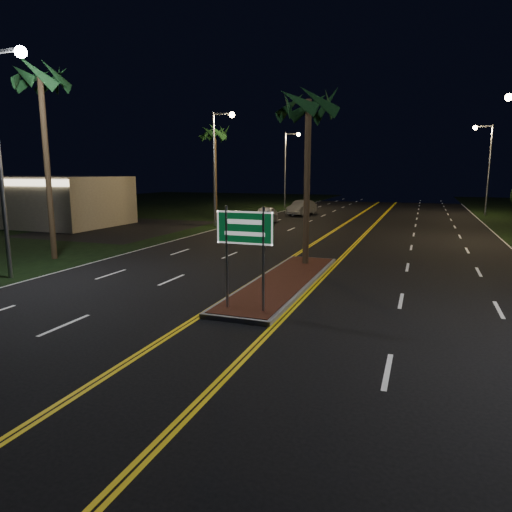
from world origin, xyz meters
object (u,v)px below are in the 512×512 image
at_px(highway_sign, 245,238).
at_px(palm_left_near, 40,80).
at_px(streetlight_left_mid, 218,156).
at_px(car_near, 265,214).
at_px(streetlight_right_far, 486,159).
at_px(commercial_building, 34,200).
at_px(car_far, 302,207).
at_px(palm_left_far, 215,133).
at_px(median_island, 284,281).
at_px(streetlight_left_far, 288,161).
at_px(streetlight_left_near, 4,138).
at_px(palm_median, 309,105).

height_order(highway_sign, palm_left_near, palm_left_near).
xyz_separation_m(streetlight_left_mid, car_near, (3.02, 2.83, -4.79)).
bearing_deg(streetlight_right_far, highway_sign, -105.15).
distance_m(commercial_building, palm_left_near, 19.25).
bearing_deg(palm_left_near, car_far, 78.52).
bearing_deg(palm_left_far, car_far, 53.31).
bearing_deg(palm_left_far, median_island, -58.64).
xyz_separation_m(median_island, highway_sign, (0.00, -4.20, 2.32)).
xyz_separation_m(streetlight_left_far, streetlight_right_far, (21.23, -2.00, 0.00)).
xyz_separation_m(streetlight_left_near, streetlight_left_far, (0.00, 40.00, 0.00)).
bearing_deg(streetlight_left_near, car_far, 83.22).
relative_size(highway_sign, streetlight_left_far, 0.36).
height_order(median_island, highway_sign, highway_sign).
bearing_deg(streetlight_left_mid, car_near, 43.12).
relative_size(streetlight_left_far, palm_left_far, 1.02).
distance_m(commercial_building, palm_left_far, 16.47).
bearing_deg(streetlight_left_near, median_island, 15.78).
distance_m(median_island, streetlight_left_mid, 20.80).
xyz_separation_m(highway_sign, streetlight_left_mid, (-10.61, 21.20, 3.25)).
xyz_separation_m(streetlight_left_mid, streetlight_left_far, (0.00, 20.00, 0.00)).
xyz_separation_m(streetlight_left_mid, palm_left_near, (-1.89, -16.00, 3.02)).
distance_m(median_island, highway_sign, 4.80).
relative_size(streetlight_right_far, palm_median, 1.08).
distance_m(median_island, streetlight_left_far, 38.89).
bearing_deg(streetlight_right_far, car_near, -140.19).
relative_size(commercial_building, palm_median, 1.81).
bearing_deg(streetlight_left_mid, palm_left_near, -96.73).
bearing_deg(car_near, palm_left_near, -113.81).
xyz_separation_m(streetlight_left_near, palm_left_far, (-2.19, 24.00, 2.09)).
bearing_deg(commercial_building, streetlight_right_far, 31.01).
bearing_deg(highway_sign, streetlight_left_far, 104.44).
distance_m(streetlight_left_near, streetlight_left_mid, 20.00).
distance_m(palm_median, palm_left_near, 12.82).
bearing_deg(streetlight_right_far, streetlight_left_near, -119.19).
xyz_separation_m(commercial_building, streetlight_left_near, (15.39, -15.99, 3.65)).
xyz_separation_m(median_island, car_far, (-6.81, 29.05, 0.78)).
bearing_deg(palm_left_far, car_near, -12.69).
relative_size(median_island, streetlight_right_far, 1.14).
bearing_deg(streetlight_left_near, streetlight_right_far, 60.81).
xyz_separation_m(streetlight_left_near, palm_median, (10.61, 6.50, 1.62)).
xyz_separation_m(highway_sign, streetlight_left_far, (-10.61, 41.20, 3.25)).
relative_size(median_island, commercial_building, 0.68).
height_order(median_island, palm_left_near, palm_left_near).
height_order(streetlight_left_near, car_far, streetlight_left_near).
relative_size(streetlight_left_mid, streetlight_right_far, 1.00).
bearing_deg(streetlight_left_mid, car_far, 72.46).
height_order(commercial_building, palm_median, palm_median).
bearing_deg(palm_left_far, streetlight_left_near, -84.79).
height_order(palm_left_near, car_far, palm_left_near).
bearing_deg(streetlight_left_mid, palm_median, -51.83).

